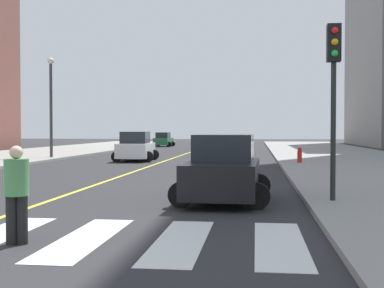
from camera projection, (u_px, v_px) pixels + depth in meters
name	position (u px, v px, depth m)	size (l,w,h in m)	color
lane_divider_paint	(188.00, 153.00, 45.92)	(0.16, 80.00, 0.01)	yellow
car_white_nearest	(136.00, 147.00, 34.26)	(2.81, 4.37, 1.91)	silver
car_black_second	(224.00, 170.00, 14.94)	(2.73, 4.30, 1.90)	black
car_green_third	(163.00, 140.00, 63.54)	(2.49, 3.91, 1.72)	#236B42
traffic_light_near_corner	(334.00, 77.00, 13.99)	(0.36, 0.41, 4.70)	black
pedestrian_crossing	(17.00, 190.00, 9.33)	(0.43, 0.43, 1.76)	black
fire_hydrant	(300.00, 155.00, 30.13)	(0.26, 0.26, 0.89)	red
street_lamp	(51.00, 98.00, 36.17)	(0.44, 0.44, 6.84)	#38383D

